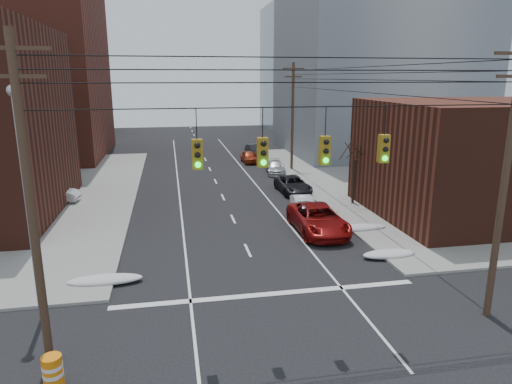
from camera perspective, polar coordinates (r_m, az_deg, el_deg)
name	(u,v)px	position (r m, az deg, el deg)	size (l,w,h in m)	color
sidewalk_ne	(491,176)	(50.75, 27.29, 1.80)	(40.00, 40.00, 0.15)	gray
building_brick_far	(39,98)	(88.80, -25.50, 10.54)	(22.00, 18.00, 12.00)	#4A2016
building_office	(376,53)	(61.82, 14.83, 16.45)	(22.00, 20.00, 25.00)	gray
building_glass	(324,69)	(86.66, 8.44, 14.99)	(20.00, 18.00, 22.00)	gray
building_storefront	(490,159)	(36.07, 27.22, 3.72)	(16.00, 12.00, 8.00)	#4A2016
utility_pole_left	(30,201)	(16.07, -26.40, -0.97)	(2.20, 0.28, 11.00)	#473323
utility_pole_right	(505,179)	(19.92, 28.68, 1.45)	(2.20, 0.28, 11.00)	#473323
utility_pole_far	(293,115)	(47.82, 4.59, 9.60)	(2.20, 0.28, 11.00)	#473323
traffic_signals	(294,150)	(15.71, 4.79, 5.31)	(17.00, 0.42, 2.02)	black
street_light	(25,188)	(19.21, -26.89, 0.50)	(0.44, 0.44, 9.32)	gray
bare_tree	(354,175)	(35.52, 12.12, 2.08)	(2.09, 2.20, 4.93)	black
snow_nw	(105,280)	(23.22, -18.34, -10.38)	(3.50, 1.08, 0.42)	silver
snow_ne	(389,254)	(26.09, 16.30, -7.45)	(3.00, 1.08, 0.42)	silver
snow_east_far	(356,228)	(29.90, 12.44, -4.41)	(4.00, 1.08, 0.42)	silver
red_pickup	(318,219)	(29.13, 7.77, -3.37)	(2.83, 6.14, 1.71)	maroon
parked_car_a	(308,213)	(30.83, 6.46, -2.62)	(1.68, 4.17, 1.42)	#B9B9BE
parked_car_b	(304,206)	(32.66, 5.97, -1.75)	(1.38, 3.96, 1.31)	white
parked_car_c	(293,185)	(38.83, 4.64, 0.91)	(2.30, 4.98, 1.38)	black
parked_car_d	(276,167)	(46.53, 2.46, 3.10)	(1.78, 4.39, 1.27)	silver
parked_car_e	(249,157)	(52.50, -0.87, 4.42)	(1.57, 3.91, 1.33)	maroon
parked_car_f	(254,150)	(57.32, -0.22, 5.27)	(1.45, 4.15, 1.37)	black
lot_car_a	(50,194)	(38.56, -24.33, -0.17)	(1.48, 4.25, 1.40)	silver
lot_car_b	(31,197)	(38.08, -26.27, -0.58)	(2.27, 4.93, 1.37)	#AFAEB3
construction_barrel	(53,372)	(16.69, -24.05, -19.83)	(0.80, 0.80, 1.11)	orange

